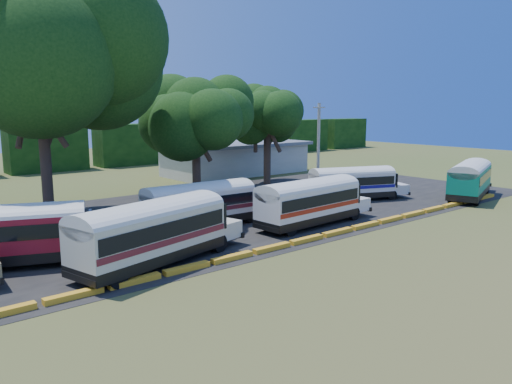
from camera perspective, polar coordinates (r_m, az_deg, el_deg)
ground at (r=30.73m, az=5.15°, el=-6.57°), size 160.00×160.00×0.00m
asphalt_strip at (r=40.39m, az=-5.91°, el=-2.59°), size 64.00×24.00×0.02m
curb at (r=31.38m, az=3.86°, el=-5.92°), size 53.70×0.45×0.30m
terminal_building at (r=64.33m, az=-2.29°, el=3.91°), size 19.00×9.00×4.00m
treeline_backdrop at (r=72.15m, az=-22.84°, el=4.57°), size 130.00×4.00×6.00m
bus_red at (r=30.07m, az=-26.57°, el=-4.07°), size 10.66×6.23×3.44m
bus_cream_west at (r=27.63m, az=-11.60°, el=-4.19°), size 11.40×5.30×3.64m
bus_cream_east at (r=35.92m, az=-6.22°, el=-1.15°), size 10.05×2.94×3.27m
bus_white_red at (r=36.34m, az=6.26°, el=-0.87°), size 10.61×3.16×3.44m
bus_white_blue at (r=46.85m, az=11.12°, el=1.18°), size 9.67×5.66×3.12m
bus_teal at (r=51.08m, az=23.30°, el=1.55°), size 10.93×6.00×3.51m
tree_west at (r=40.24m, az=-23.68°, el=14.56°), size 14.16×14.16×17.75m
tree_center at (r=46.93m, az=-6.96°, el=9.14°), size 8.36×8.36×11.27m
tree_east at (r=55.52m, az=1.30°, el=9.34°), size 6.96×6.96×10.84m
utility_pole at (r=49.82m, az=7.14°, el=5.06°), size 1.60×0.30×8.94m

